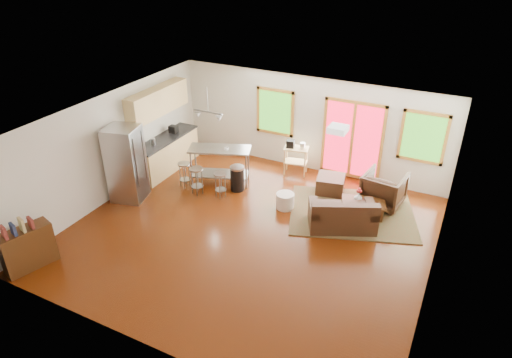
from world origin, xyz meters
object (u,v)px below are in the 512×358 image
at_px(armchair, 384,188).
at_px(refrigerator, 126,164).
at_px(coffee_table, 363,204).
at_px(island, 220,159).
at_px(rug, 352,212).
at_px(loveseat, 342,216).
at_px(ottoman, 330,184).
at_px(kitchen_cart, 295,151).

height_order(armchair, refrigerator, refrigerator).
relative_size(coffee_table, island, 0.66).
xyz_separation_m(rug, loveseat, (-0.04, -0.70, 0.29)).
bearing_deg(rug, ottoman, 137.84).
distance_m(loveseat, coffee_table, 0.74).
height_order(rug, loveseat, loveseat).
distance_m(coffee_table, armchair, 0.78).
xyz_separation_m(loveseat, coffee_table, (0.29, 0.68, 0.03)).
bearing_deg(loveseat, kitchen_cart, 109.93).
distance_m(armchair, kitchen_cart, 2.57).
height_order(coffee_table, armchair, armchair).
bearing_deg(ottoman, coffee_table, -35.19).
relative_size(loveseat, ottoman, 2.48).
bearing_deg(rug, armchair, 52.39).
relative_size(armchair, island, 0.56).
distance_m(ottoman, kitchen_cart, 1.38).
bearing_deg(ottoman, loveseat, -62.30).
distance_m(loveseat, armchair, 1.52).
bearing_deg(loveseat, refrigerator, 166.86).
xyz_separation_m(coffee_table, armchair, (0.29, 0.71, 0.13)).
distance_m(refrigerator, island, 2.33).
distance_m(coffee_table, kitchen_cart, 2.57).
distance_m(rug, ottoman, 1.07).
xyz_separation_m(rug, kitchen_cart, (-1.97, 1.24, 0.65)).
height_order(rug, refrigerator, refrigerator).
bearing_deg(armchair, rug, 59.37).
relative_size(rug, refrigerator, 1.52).
height_order(loveseat, ottoman, loveseat).
bearing_deg(loveseat, island, 145.27).
bearing_deg(coffee_table, rug, 175.44).
xyz_separation_m(armchair, kitchen_cart, (-2.51, 0.55, 0.20)).
height_order(rug, ottoman, ottoman).
xyz_separation_m(loveseat, kitchen_cart, (-1.93, 1.94, 0.36)).
distance_m(rug, loveseat, 0.76).
height_order(armchair, island, island).
distance_m(loveseat, ottoman, 1.59).
bearing_deg(armchair, refrigerator, 30.43).
height_order(rug, island, island).
relative_size(armchair, refrigerator, 0.50).
xyz_separation_m(coffee_table, kitchen_cart, (-2.22, 1.26, 0.33)).
bearing_deg(loveseat, rug, 61.82).
distance_m(rug, coffee_table, 0.41).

